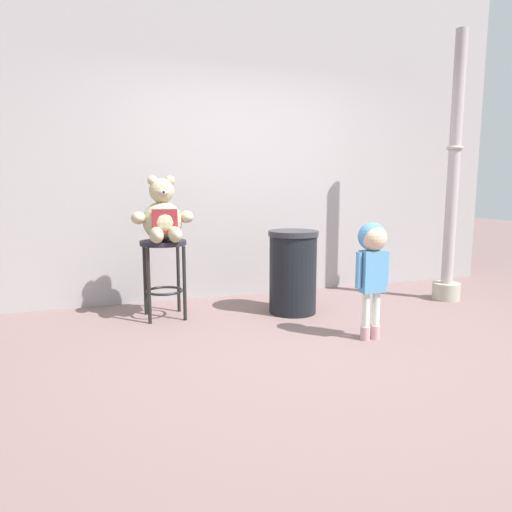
{
  "coord_description": "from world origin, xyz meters",
  "views": [
    {
      "loc": [
        -1.52,
        -3.05,
        1.23
      ],
      "look_at": [
        -0.2,
        0.75,
        0.61
      ],
      "focal_mm": 32.91,
      "sensor_mm": 36.0,
      "label": 1
    }
  ],
  "objects_px": {
    "teddy_bear": "(163,217)",
    "lamppost": "(452,198)",
    "bar_stool_with_teddy": "(164,262)",
    "trash_bin": "(293,272)",
    "child_walking": "(372,255)"
  },
  "relations": [
    {
      "from": "trash_bin",
      "to": "lamppost",
      "type": "relative_size",
      "value": 0.29
    },
    {
      "from": "bar_stool_with_teddy",
      "to": "lamppost",
      "type": "xyz_separation_m",
      "value": [
        2.96,
        -0.3,
        0.57
      ]
    },
    {
      "from": "teddy_bear",
      "to": "child_walking",
      "type": "height_order",
      "value": "teddy_bear"
    },
    {
      "from": "bar_stool_with_teddy",
      "to": "trash_bin",
      "type": "bearing_deg",
      "value": -11.15
    },
    {
      "from": "bar_stool_with_teddy",
      "to": "trash_bin",
      "type": "relative_size",
      "value": 0.91
    },
    {
      "from": "child_walking",
      "to": "teddy_bear",
      "type": "bearing_deg",
      "value": -62.14
    },
    {
      "from": "teddy_bear",
      "to": "lamppost",
      "type": "relative_size",
      "value": 0.21
    },
    {
      "from": "bar_stool_with_teddy",
      "to": "lamppost",
      "type": "distance_m",
      "value": 3.03
    },
    {
      "from": "bar_stool_with_teddy",
      "to": "trash_bin",
      "type": "height_order",
      "value": "trash_bin"
    },
    {
      "from": "bar_stool_with_teddy",
      "to": "teddy_bear",
      "type": "relative_size",
      "value": 1.23
    },
    {
      "from": "child_walking",
      "to": "trash_bin",
      "type": "distance_m",
      "value": 1.01
    },
    {
      "from": "bar_stool_with_teddy",
      "to": "trash_bin",
      "type": "xyz_separation_m",
      "value": [
        1.19,
        -0.23,
        -0.12
      ]
    },
    {
      "from": "lamppost",
      "to": "teddy_bear",
      "type": "bearing_deg",
      "value": 174.74
    },
    {
      "from": "teddy_bear",
      "to": "lamppost",
      "type": "bearing_deg",
      "value": -5.26
    },
    {
      "from": "child_walking",
      "to": "trash_bin",
      "type": "relative_size",
      "value": 1.18
    }
  ]
}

